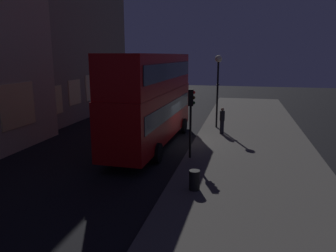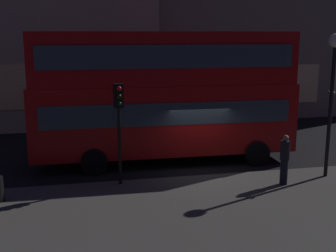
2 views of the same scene
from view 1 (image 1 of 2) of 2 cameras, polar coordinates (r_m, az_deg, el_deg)
ground_plane at (r=20.66m, az=2.39°, el=-2.88°), size 80.00×80.00×0.00m
sidewalk_slab at (r=20.32m, az=14.70°, el=-3.38°), size 44.00×7.24×0.12m
building_plain_facade at (r=32.18m, az=-21.85°, el=17.65°), size 17.96×9.34×17.68m
double_decker_bus at (r=19.28m, az=-2.92°, el=5.45°), size 11.19×2.90×5.55m
traffic_light_near_kerb at (r=16.62m, az=4.12°, el=3.05°), size 0.34×0.37×3.65m
street_lamp at (r=24.09m, az=8.91°, el=9.11°), size 0.52×0.52×5.37m
pedestrian at (r=22.44m, az=9.62°, el=1.00°), size 0.35×0.35×1.83m
litter_bin at (r=13.18m, az=4.73°, el=-9.59°), size 0.44×0.44×0.82m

